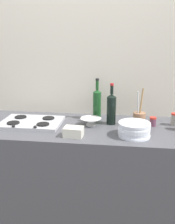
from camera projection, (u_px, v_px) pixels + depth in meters
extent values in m
plane|color=#47423D|center=(88.00, 223.00, 2.38)|extent=(6.00, 6.00, 0.00)
cube|color=#4C4C51|center=(88.00, 177.00, 2.26)|extent=(1.80, 0.70, 0.90)
cube|color=beige|center=(93.00, 87.00, 2.43)|extent=(1.90, 0.06, 2.28)
cube|color=#B2B2B7|center=(32.00, 122.00, 2.20)|extent=(0.48, 0.35, 0.02)
cylinder|color=black|center=(13.00, 123.00, 2.13)|extent=(0.10, 0.10, 0.01)
cylinder|color=black|center=(43.00, 124.00, 2.10)|extent=(0.10, 0.10, 0.01)
cylinder|color=black|center=(21.00, 117.00, 2.28)|extent=(0.10, 0.10, 0.01)
cylinder|color=black|center=(49.00, 118.00, 2.25)|extent=(0.10, 0.10, 0.01)
cylinder|color=black|center=(14.00, 126.00, 2.05)|extent=(0.02, 0.02, 0.02)
cylinder|color=black|center=(35.00, 127.00, 2.03)|extent=(0.02, 0.02, 0.02)
cylinder|color=white|center=(134.00, 135.00, 1.93)|extent=(0.23, 0.23, 0.01)
cylinder|color=white|center=(134.00, 133.00, 1.93)|extent=(0.23, 0.23, 0.01)
cylinder|color=white|center=(134.00, 131.00, 1.93)|extent=(0.23, 0.23, 0.01)
cylinder|color=white|center=(134.00, 129.00, 1.92)|extent=(0.23, 0.23, 0.01)
cylinder|color=white|center=(134.00, 128.00, 1.92)|extent=(0.23, 0.23, 0.01)
cylinder|color=white|center=(135.00, 125.00, 1.92)|extent=(0.23, 0.23, 0.01)
cylinder|color=white|center=(135.00, 124.00, 1.91)|extent=(0.23, 0.23, 0.01)
cylinder|color=#19471E|center=(97.00, 106.00, 2.29)|extent=(0.07, 0.07, 0.24)
cone|color=#19471E|center=(97.00, 91.00, 2.25)|extent=(0.07, 0.07, 0.02)
cylinder|color=#19471E|center=(97.00, 85.00, 2.24)|extent=(0.03, 0.03, 0.08)
cylinder|color=black|center=(97.00, 79.00, 2.22)|extent=(0.03, 0.03, 0.02)
cylinder|color=black|center=(111.00, 111.00, 2.17)|extent=(0.07, 0.07, 0.22)
cone|color=black|center=(112.00, 96.00, 2.13)|extent=(0.07, 0.07, 0.03)
cylinder|color=black|center=(112.00, 90.00, 2.12)|extent=(0.03, 0.03, 0.07)
cylinder|color=#B21E1E|center=(112.00, 84.00, 2.11)|extent=(0.03, 0.03, 0.02)
cylinder|color=white|center=(91.00, 125.00, 2.16)|extent=(0.08, 0.08, 0.01)
cone|color=white|center=(91.00, 121.00, 2.15)|extent=(0.17, 0.17, 0.05)
cube|color=silver|center=(73.00, 132.00, 1.92)|extent=(0.14, 0.11, 0.07)
cylinder|color=#996B4C|center=(139.00, 119.00, 2.13)|extent=(0.10, 0.10, 0.11)
cylinder|color=#B7B7B2|center=(138.00, 107.00, 2.08)|extent=(0.02, 0.02, 0.24)
cylinder|color=#997247|center=(141.00, 105.00, 2.10)|extent=(0.03, 0.05, 0.26)
cylinder|color=#9E998C|center=(175.00, 120.00, 2.15)|extent=(0.06, 0.06, 0.09)
cylinder|color=red|center=(175.00, 114.00, 2.14)|extent=(0.06, 0.06, 0.01)
cylinder|color=#66384C|center=(153.00, 122.00, 2.14)|extent=(0.05, 0.05, 0.06)
cylinder|color=red|center=(153.00, 118.00, 2.13)|extent=(0.05, 0.05, 0.01)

